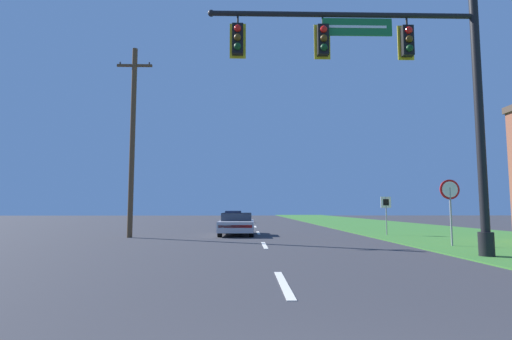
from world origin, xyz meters
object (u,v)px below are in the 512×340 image
Objects in this scene: far_car at (233,217)px; utility_pole_near at (132,138)px; car_ahead at (237,224)px; stop_sign at (450,197)px; route_sign_post at (386,207)px; signal_mast at (407,86)px.

utility_pole_near is at bearing -102.34° from far_car.
car_ahead is at bearing -87.58° from far_car.
car_ahead is at bearing 140.20° from stop_sign.
car_ahead is 10.87m from stop_sign.
utility_pole_near is at bearing -175.21° from route_sign_post.
route_sign_post is (-0.29, 6.21, -0.34)m from stop_sign.
utility_pole_near reaches higher than far_car.
stop_sign is 1.23× the size of route_sign_post.
stop_sign is (8.29, -6.91, 1.26)m from car_ahead.
route_sign_post is at bearing -65.60° from far_car.
signal_mast reaches higher than stop_sign.
far_car is 0.48× the size of utility_pole_near.
car_ahead is 0.46× the size of utility_pole_near.
stop_sign is at bearing 48.70° from signal_mast.
car_ahead is 8.09m from route_sign_post.
car_ahead is 0.95× the size of far_car.
far_car is 1.86× the size of stop_sign.
utility_pole_near is (-4.49, -20.51, 4.41)m from far_car.
route_sign_post is at bearing -4.96° from car_ahead.
utility_pole_near reaches higher than car_ahead.
signal_mast is 1.83× the size of far_car.
stop_sign is at bearing -20.60° from utility_pole_near.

